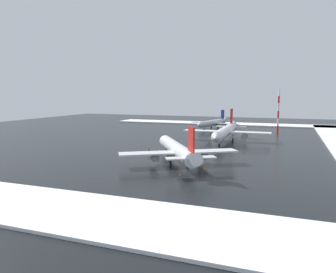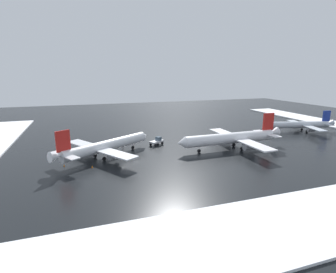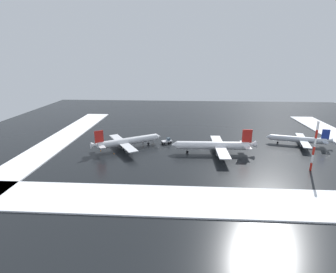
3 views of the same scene
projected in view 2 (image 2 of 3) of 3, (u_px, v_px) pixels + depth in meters
ground_plane at (203, 140)px, 88.52m from camera, size 240.00×240.00×0.00m
airplane_parked_starboard at (105, 146)px, 70.04m from camera, size 28.05×24.05×9.36m
airplane_distant_tail at (232, 138)px, 77.69m from camera, size 34.31×28.39×10.20m
airplane_far_rear at (301, 125)px, 101.52m from camera, size 26.69×22.39×8.02m
pushback_tug at (157, 141)px, 82.64m from camera, size 5.07×4.27×2.50m
ground_crew_mid_apron at (123, 145)px, 78.60m from camera, size 0.36×0.36×1.71m
ground_crew_by_nose_gear at (134, 141)px, 84.04m from camera, size 0.36×0.36×1.71m
traffic_cone_near_nose at (92, 167)px, 62.86m from camera, size 0.36×0.36×0.55m
traffic_cone_mid_line at (64, 165)px, 63.72m from camera, size 0.36×0.36×0.55m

